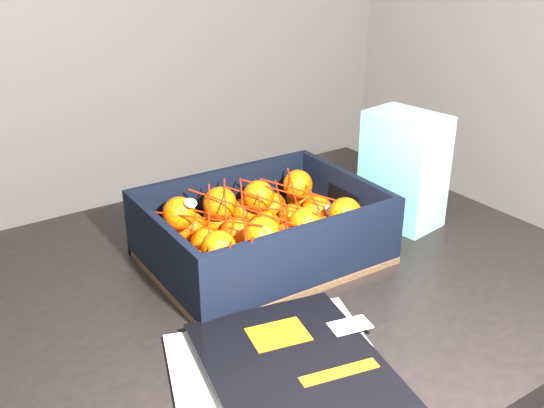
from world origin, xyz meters
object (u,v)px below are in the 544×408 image
retail_carton (403,169)px  table (216,348)px  produce_crate (262,239)px  magazine_stack (288,378)px

retail_carton → table: bearing=175.6°
table → produce_crate: bearing=24.0°
table → magazine_stack: magazine_stack is taller
magazine_stack → produce_crate: bearing=63.8°
table → magazine_stack: 0.25m
retail_carton → produce_crate: bearing=167.4°
magazine_stack → retail_carton: bearing=31.7°
magazine_stack → table: bearing=85.0°
magazine_stack → produce_crate: 0.31m
produce_crate → retail_carton: size_ratio=1.75×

